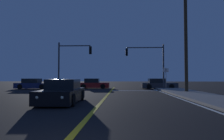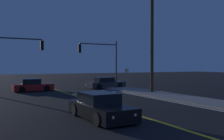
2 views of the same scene
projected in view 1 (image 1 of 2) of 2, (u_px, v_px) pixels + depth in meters
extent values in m
cube|color=gray|center=(210.00, 98.00, 13.72)|extent=(3.20, 37.79, 0.15)
cube|color=gold|center=(104.00, 99.00, 14.06)|extent=(0.20, 35.69, 0.01)
cube|color=white|center=(182.00, 99.00, 13.81)|extent=(0.16, 35.69, 0.01)
cube|color=white|center=(136.00, 91.00, 22.91)|extent=(5.43, 0.50, 0.01)
cube|color=maroon|center=(94.00, 85.00, 27.98)|extent=(4.15, 1.95, 0.68)
cube|color=black|center=(92.00, 81.00, 28.01)|extent=(1.93, 1.64, 0.60)
cylinder|color=black|center=(104.00, 86.00, 28.81)|extent=(0.64, 0.23, 0.64)
cylinder|color=black|center=(103.00, 86.00, 27.07)|extent=(0.64, 0.23, 0.64)
cylinder|color=black|center=(85.00, 86.00, 28.88)|extent=(0.64, 0.23, 0.64)
cylinder|color=black|center=(83.00, 86.00, 27.14)|extent=(0.64, 0.23, 0.64)
sphere|color=#FFF4CC|center=(109.00, 84.00, 28.50)|extent=(0.18, 0.18, 0.18)
sphere|color=#FFF4CC|center=(108.00, 85.00, 27.35)|extent=(0.18, 0.18, 0.18)
sphere|color=red|center=(80.00, 84.00, 28.62)|extent=(0.14, 0.14, 0.14)
sphere|color=red|center=(78.00, 85.00, 27.47)|extent=(0.14, 0.14, 0.14)
cube|color=navy|center=(34.00, 86.00, 26.53)|extent=(4.55, 1.86, 0.68)
cube|color=black|center=(32.00, 81.00, 26.57)|extent=(2.11, 1.55, 0.60)
cylinder|color=black|center=(47.00, 86.00, 27.23)|extent=(0.65, 0.24, 0.64)
cylinder|color=black|center=(42.00, 87.00, 25.61)|extent=(0.65, 0.24, 0.64)
cylinder|color=black|center=(26.00, 86.00, 27.44)|extent=(0.65, 0.24, 0.64)
cylinder|color=black|center=(20.00, 87.00, 25.82)|extent=(0.65, 0.24, 0.64)
sphere|color=#FFF4CC|center=(52.00, 85.00, 26.91)|extent=(0.18, 0.18, 0.18)
sphere|color=#FFF4CC|center=(49.00, 85.00, 25.83)|extent=(0.18, 0.18, 0.18)
sphere|color=red|center=(19.00, 85.00, 27.24)|extent=(0.14, 0.14, 0.14)
sphere|color=red|center=(15.00, 85.00, 26.16)|extent=(0.14, 0.14, 0.14)
cube|color=#2D2D33|center=(159.00, 85.00, 27.15)|extent=(4.66, 1.97, 0.68)
cube|color=black|center=(157.00, 81.00, 27.17)|extent=(2.18, 1.61, 0.60)
cylinder|color=black|center=(168.00, 86.00, 27.96)|extent=(0.65, 0.25, 0.64)
cylinder|color=black|center=(172.00, 87.00, 26.32)|extent=(0.65, 0.25, 0.64)
cylinder|color=black|center=(147.00, 86.00, 27.96)|extent=(0.65, 0.25, 0.64)
cylinder|color=black|center=(149.00, 87.00, 26.33)|extent=(0.65, 0.25, 0.64)
sphere|color=#FFF4CC|center=(175.00, 85.00, 27.69)|extent=(0.18, 0.18, 0.18)
sphere|color=#FFF4CC|center=(177.00, 85.00, 26.60)|extent=(0.18, 0.18, 0.18)
sphere|color=red|center=(141.00, 85.00, 27.69)|extent=(0.14, 0.14, 0.14)
sphere|color=red|center=(142.00, 85.00, 26.61)|extent=(0.14, 0.14, 0.14)
cube|color=black|center=(62.00, 95.00, 11.78)|extent=(2.02, 4.62, 0.68)
cube|color=black|center=(63.00, 84.00, 12.07)|extent=(1.68, 2.15, 0.60)
cylinder|color=black|center=(72.00, 100.00, 10.34)|extent=(0.24, 0.65, 0.64)
cylinder|color=black|center=(37.00, 100.00, 10.38)|extent=(0.24, 0.65, 0.64)
cylinder|color=black|center=(82.00, 95.00, 13.17)|extent=(0.24, 0.65, 0.64)
cylinder|color=black|center=(54.00, 95.00, 13.20)|extent=(0.24, 0.65, 0.64)
sphere|color=#FFF4CC|center=(62.00, 97.00, 9.55)|extent=(0.18, 0.18, 0.18)
sphere|color=#FFF4CC|center=(37.00, 97.00, 9.57)|extent=(0.18, 0.18, 0.18)
sphere|color=red|center=(79.00, 91.00, 14.00)|extent=(0.14, 0.14, 0.14)
sphere|color=red|center=(62.00, 91.00, 14.02)|extent=(0.14, 0.14, 0.14)
cylinder|color=#38383D|center=(163.00, 67.00, 25.13)|extent=(0.18, 0.18, 5.53)
cylinder|color=#38383D|center=(145.00, 48.00, 25.34)|extent=(4.45, 0.12, 0.12)
cube|color=black|center=(127.00, 52.00, 25.42)|extent=(0.28, 0.28, 0.90)
sphere|color=red|center=(127.00, 50.00, 25.44)|extent=(0.22, 0.22, 0.22)
sphere|color=#4C2D05|center=(127.00, 52.00, 25.42)|extent=(0.22, 0.22, 0.22)
sphere|color=#0A3814|center=(127.00, 54.00, 25.41)|extent=(0.22, 0.22, 0.22)
cylinder|color=#38383D|center=(59.00, 66.00, 24.36)|extent=(0.18, 0.18, 5.60)
cylinder|color=#38383D|center=(75.00, 46.00, 24.36)|extent=(3.74, 0.12, 0.12)
cube|color=black|center=(90.00, 50.00, 24.24)|extent=(0.28, 0.28, 0.90)
sphere|color=red|center=(90.00, 48.00, 24.25)|extent=(0.22, 0.22, 0.22)
sphere|color=#4C2D05|center=(90.00, 50.00, 24.24)|extent=(0.22, 0.22, 0.22)
sphere|color=#0A3814|center=(90.00, 53.00, 24.23)|extent=(0.22, 0.22, 0.22)
cylinder|color=#42301E|center=(186.00, 36.00, 19.87)|extent=(0.32, 0.32, 10.90)
cylinder|color=slate|center=(166.00, 79.00, 22.30)|extent=(0.06, 0.06, 2.50)
cube|color=white|center=(166.00, 70.00, 22.34)|extent=(0.56, 0.04, 0.40)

